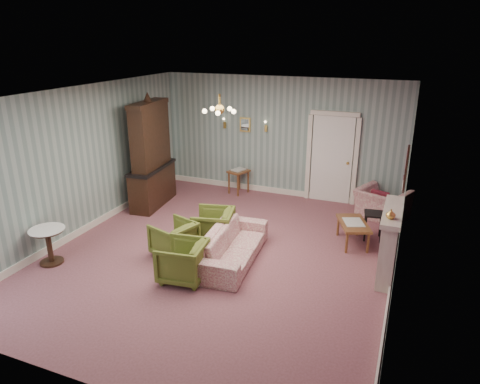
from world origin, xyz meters
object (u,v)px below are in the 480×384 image
at_px(olive_chair_b, 174,237).
at_px(wingback_chair, 383,199).
at_px(fireplace, 389,242).
at_px(olive_chair_c, 213,225).
at_px(side_table_black, 373,226).
at_px(sofa_chintz, 233,240).
at_px(dresser, 151,152).
at_px(coffee_table, 353,233).
at_px(olive_chair_a, 183,259).
at_px(pedestal_table, 49,246).

distance_m(olive_chair_b, wingback_chair, 4.62).
bearing_deg(fireplace, olive_chair_c, -179.02).
height_order(olive_chair_c, side_table_black, olive_chair_c).
bearing_deg(sofa_chintz, dresser, 52.23).
xyz_separation_m(wingback_chair, coffee_table, (-0.41, -1.51, -0.22)).
xyz_separation_m(olive_chair_a, coffee_table, (2.39, 2.36, -0.14)).
distance_m(sofa_chintz, pedestal_table, 3.21).
bearing_deg(pedestal_table, olive_chair_b, 30.31).
height_order(olive_chair_a, sofa_chintz, sofa_chintz).
relative_size(olive_chair_b, side_table_black, 1.26).
xyz_separation_m(wingback_chair, dresser, (-5.08, -1.15, 0.84)).
xyz_separation_m(sofa_chintz, fireplace, (2.58, 0.55, 0.18)).
height_order(olive_chair_a, olive_chair_b, olive_chair_a).
bearing_deg(sofa_chintz, fireplace, -82.69).
bearing_deg(wingback_chair, fireplace, 119.64).
bearing_deg(side_table_black, coffee_table, -133.33).
bearing_deg(wingback_chair, dresser, 35.54).
distance_m(coffee_table, side_table_black, 0.49).
bearing_deg(olive_chair_a, olive_chair_b, -148.30).
height_order(wingback_chair, coffee_table, wingback_chair).
height_order(dresser, pedestal_table, dresser).
distance_m(wingback_chair, pedestal_table, 6.74).
relative_size(wingback_chair, pedestal_table, 1.53).
relative_size(olive_chair_b, wingback_chair, 0.69).
bearing_deg(coffee_table, wingback_chair, 75.02).
height_order(olive_chair_c, fireplace, fireplace).
bearing_deg(wingback_chair, side_table_black, 109.38).
bearing_deg(coffee_table, sofa_chintz, -142.24).
bearing_deg(pedestal_table, wingback_chair, 39.26).
distance_m(wingback_chair, fireplace, 2.44).
relative_size(wingback_chair, side_table_black, 1.82).
bearing_deg(coffee_table, olive_chair_c, -158.94).
distance_m(olive_chair_a, wingback_chair, 4.77).
relative_size(olive_chair_a, coffee_table, 0.83).
height_order(dresser, coffee_table, dresser).
bearing_deg(coffee_table, olive_chair_b, -150.60).
bearing_deg(dresser, wingback_chair, 6.34).
height_order(olive_chair_b, wingback_chair, wingback_chair).
bearing_deg(fireplace, coffee_table, 127.55).
relative_size(sofa_chintz, pedestal_table, 3.08).
bearing_deg(dresser, olive_chair_b, -55.95).
height_order(sofa_chintz, fireplace, fireplace).
distance_m(olive_chair_a, side_table_black, 3.85).
bearing_deg(olive_chair_b, coffee_table, 137.18).
xyz_separation_m(olive_chair_c, side_table_black, (2.83, 1.32, -0.10)).
bearing_deg(pedestal_table, olive_chair_c, 37.68).
xyz_separation_m(olive_chair_c, dresser, (-2.18, 1.32, 0.91)).
bearing_deg(olive_chair_b, olive_chair_c, 164.74).
distance_m(dresser, fireplace, 5.57).
height_order(dresser, side_table_black, dresser).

